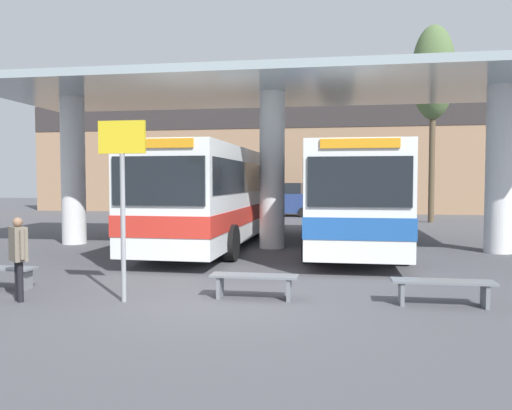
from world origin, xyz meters
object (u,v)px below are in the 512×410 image
waiting_bench_near_pillar (254,281)px  waiting_bench_far_platform (443,287)px  info_sign_platform (122,174)px  transit_bus_center_bay (351,194)px  poplar_tree_behind_left (433,75)px  pedestrian_waiting (18,250)px  parked_car_street (283,200)px  transit_bus_left_bay (220,193)px

waiting_bench_near_pillar → waiting_bench_far_platform: size_ratio=0.93×
waiting_bench_far_platform → info_sign_platform: bearing=-174.0°
transit_bus_center_bay → poplar_tree_behind_left: (4.56, 10.89, 6.05)m
transit_bus_center_bay → pedestrian_waiting: bearing=53.6°
waiting_bench_far_platform → pedestrian_waiting: 7.79m
transit_bus_center_bay → info_sign_platform: (-4.39, -8.32, 0.55)m
waiting_bench_far_platform → parked_car_street: size_ratio=0.41×
transit_bus_left_bay → transit_bus_center_bay: size_ratio=1.09×
waiting_bench_far_platform → waiting_bench_near_pillar: bearing=180.0°
transit_bus_left_bay → pedestrian_waiting: 9.01m
info_sign_platform → waiting_bench_near_pillar: bearing=14.5°
transit_bus_left_bay → poplar_tree_behind_left: bearing=-129.2°
info_sign_platform → pedestrian_waiting: 2.41m
pedestrian_waiting → poplar_tree_behind_left: bearing=100.2°
waiting_bench_near_pillar → pedestrian_waiting: 4.42m
parked_car_street → waiting_bench_far_platform: bearing=-74.8°
info_sign_platform → waiting_bench_far_platform: bearing=6.0°
transit_bus_center_bay → waiting_bench_near_pillar: size_ratio=6.50×
transit_bus_left_bay → pedestrian_waiting: (-1.78, -8.79, -0.87)m
waiting_bench_far_platform → transit_bus_left_bay: bearing=127.0°
waiting_bench_far_platform → poplar_tree_behind_left: poplar_tree_behind_left is taller
waiting_bench_near_pillar → parked_car_street: bearing=94.5°
poplar_tree_behind_left → transit_bus_center_bay: bearing=-112.7°
transit_bus_left_bay → waiting_bench_near_pillar: bearing=108.9°
pedestrian_waiting → transit_bus_left_bay: bearing=118.0°
transit_bus_left_bay → waiting_bench_far_platform: transit_bus_left_bay is taller
pedestrian_waiting → info_sign_platform: bearing=48.0°
waiting_bench_far_platform → pedestrian_waiting: bearing=-173.4°
transit_bus_left_bay → waiting_bench_far_platform: (5.94, -7.89, -1.48)m
waiting_bench_far_platform → parked_car_street: (-5.17, 22.23, 0.66)m
transit_bus_left_bay → info_sign_platform: (0.16, -8.50, 0.54)m
waiting_bench_far_platform → parked_car_street: 22.83m
waiting_bench_near_pillar → poplar_tree_behind_left: 21.13m
transit_bus_left_bay → waiting_bench_near_pillar: size_ratio=7.11×
parked_car_street → pedestrian_waiting: bearing=-94.2°
info_sign_platform → parked_car_street: (0.61, 22.84, -1.36)m
waiting_bench_near_pillar → parked_car_street: size_ratio=0.38×
parked_car_street → info_sign_platform: bearing=-89.5°
info_sign_platform → pedestrian_waiting: (-1.93, -0.29, -1.41)m
transit_bus_left_bay → waiting_bench_far_platform: bearing=128.2°
waiting_bench_far_platform → info_sign_platform: (-5.79, -0.61, 2.02)m
waiting_bench_near_pillar → poplar_tree_behind_left: bearing=70.5°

